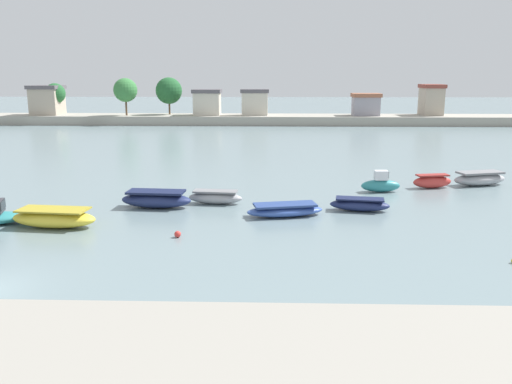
{
  "coord_description": "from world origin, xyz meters",
  "views": [
    {
      "loc": [
        13.1,
        -21.95,
        9.64
      ],
      "look_at": [
        11.93,
        15.79,
        1.16
      ],
      "focal_mm": 37.25,
      "sensor_mm": 36.0,
      "label": 1
    }
  ],
  "objects_px": {
    "moored_boat_9": "(480,179)",
    "mooring_buoy_0": "(178,234)",
    "moored_boat_6": "(360,205)",
    "moored_boat_3": "(156,199)",
    "moored_boat_7": "(381,184)",
    "moored_boat_2": "(54,218)",
    "moored_boat_8": "(432,181)",
    "moored_boat_5": "(285,210)",
    "moored_boat_4": "(215,197)"
  },
  "relations": [
    {
      "from": "moored_boat_3",
      "to": "moored_boat_9",
      "type": "relative_size",
      "value": 1.02
    },
    {
      "from": "moored_boat_2",
      "to": "moored_boat_5",
      "type": "xyz_separation_m",
      "value": [
        14.85,
        3.11,
        -0.16
      ]
    },
    {
      "from": "moored_boat_3",
      "to": "moored_boat_7",
      "type": "bearing_deg",
      "value": 22.29
    },
    {
      "from": "moored_boat_4",
      "to": "moored_boat_7",
      "type": "bearing_deg",
      "value": 24.4
    },
    {
      "from": "moored_boat_7",
      "to": "moored_boat_3",
      "type": "bearing_deg",
      "value": -164.34
    },
    {
      "from": "moored_boat_3",
      "to": "moored_boat_9",
      "type": "height_order",
      "value": "moored_boat_3"
    },
    {
      "from": "moored_boat_4",
      "to": "mooring_buoy_0",
      "type": "distance_m",
      "value": 8.61
    },
    {
      "from": "moored_boat_3",
      "to": "moored_boat_5",
      "type": "distance_m",
      "value": 9.62
    },
    {
      "from": "moored_boat_2",
      "to": "moored_boat_8",
      "type": "relative_size",
      "value": 1.6
    },
    {
      "from": "moored_boat_6",
      "to": "mooring_buoy_0",
      "type": "height_order",
      "value": "moored_boat_6"
    },
    {
      "from": "moored_boat_4",
      "to": "mooring_buoy_0",
      "type": "bearing_deg",
      "value": -93.47
    },
    {
      "from": "moored_boat_2",
      "to": "moored_boat_7",
      "type": "height_order",
      "value": "moored_boat_7"
    },
    {
      "from": "moored_boat_9",
      "to": "mooring_buoy_0",
      "type": "bearing_deg",
      "value": -161.26
    },
    {
      "from": "moored_boat_3",
      "to": "moored_boat_4",
      "type": "distance_m",
      "value": 4.4
    },
    {
      "from": "moored_boat_8",
      "to": "moored_boat_6",
      "type": "bearing_deg",
      "value": -143.48
    },
    {
      "from": "moored_boat_4",
      "to": "moored_boat_6",
      "type": "xyz_separation_m",
      "value": [
        10.55,
        -1.79,
        -0.04
      ]
    },
    {
      "from": "moored_boat_9",
      "to": "moored_boat_3",
      "type": "bearing_deg",
      "value": -176.89
    },
    {
      "from": "mooring_buoy_0",
      "to": "moored_boat_8",
      "type": "bearing_deg",
      "value": 37.11
    },
    {
      "from": "moored_boat_7",
      "to": "moored_boat_2",
      "type": "bearing_deg",
      "value": -156.97
    },
    {
      "from": "moored_boat_2",
      "to": "moored_boat_9",
      "type": "height_order",
      "value": "moored_boat_9"
    },
    {
      "from": "moored_boat_5",
      "to": "moored_boat_9",
      "type": "xyz_separation_m",
      "value": [
        17.34,
        10.88,
        0.17
      ]
    },
    {
      "from": "moored_boat_2",
      "to": "moored_boat_4",
      "type": "distance_m",
      "value": 11.66
    },
    {
      "from": "moored_boat_2",
      "to": "moored_boat_3",
      "type": "bearing_deg",
      "value": 49.25
    },
    {
      "from": "moored_boat_6",
      "to": "moored_boat_8",
      "type": "xyz_separation_m",
      "value": [
        7.44,
        7.96,
        0.12
      ]
    },
    {
      "from": "mooring_buoy_0",
      "to": "moored_boat_9",
      "type": "bearing_deg",
      "value": 33.76
    },
    {
      "from": "moored_boat_8",
      "to": "moored_boat_9",
      "type": "distance_m",
      "value": 4.7
    },
    {
      "from": "moored_boat_3",
      "to": "moored_boat_9",
      "type": "xyz_separation_m",
      "value": [
        26.72,
        8.75,
        -0.02
      ]
    },
    {
      "from": "moored_boat_4",
      "to": "moored_boat_8",
      "type": "bearing_deg",
      "value": 24.65
    },
    {
      "from": "moored_boat_6",
      "to": "mooring_buoy_0",
      "type": "xyz_separation_m",
      "value": [
        -11.93,
        -6.7,
        -0.25
      ]
    },
    {
      "from": "moored_boat_7",
      "to": "moored_boat_8",
      "type": "xyz_separation_m",
      "value": [
        4.73,
        1.68,
        -0.07
      ]
    },
    {
      "from": "moored_boat_3",
      "to": "moored_boat_6",
      "type": "height_order",
      "value": "moored_boat_3"
    },
    {
      "from": "moored_boat_9",
      "to": "moored_boat_4",
      "type": "bearing_deg",
      "value": -176.65
    },
    {
      "from": "moored_boat_4",
      "to": "moored_boat_3",
      "type": "bearing_deg",
      "value": -157.4
    },
    {
      "from": "moored_boat_2",
      "to": "moored_boat_8",
      "type": "bearing_deg",
      "value": 30.09
    },
    {
      "from": "moored_boat_4",
      "to": "moored_boat_9",
      "type": "distance_m",
      "value": 23.72
    },
    {
      "from": "moored_boat_8",
      "to": "moored_boat_5",
      "type": "bearing_deg",
      "value": -153.64
    },
    {
      "from": "moored_boat_5",
      "to": "mooring_buoy_0",
      "type": "xyz_separation_m",
      "value": [
        -6.55,
        -5.09,
        -0.22
      ]
    },
    {
      "from": "moored_boat_2",
      "to": "moored_boat_7",
      "type": "distance_m",
      "value": 25.44
    },
    {
      "from": "moored_boat_8",
      "to": "mooring_buoy_0",
      "type": "distance_m",
      "value": 24.3
    },
    {
      "from": "moored_boat_6",
      "to": "moored_boat_9",
      "type": "distance_m",
      "value": 15.13
    },
    {
      "from": "moored_boat_3",
      "to": "moored_boat_9",
      "type": "bearing_deg",
      "value": 22.18
    },
    {
      "from": "moored_boat_4",
      "to": "moored_boat_5",
      "type": "relative_size",
      "value": 0.75
    },
    {
      "from": "moored_boat_2",
      "to": "moored_boat_4",
      "type": "height_order",
      "value": "moored_boat_2"
    },
    {
      "from": "moored_boat_3",
      "to": "moored_boat_4",
      "type": "xyz_separation_m",
      "value": [
        4.21,
        1.28,
        -0.11
      ]
    },
    {
      "from": "moored_boat_3",
      "to": "moored_boat_6",
      "type": "xyz_separation_m",
      "value": [
        14.76,
        -0.51,
        -0.15
      ]
    },
    {
      "from": "moored_boat_2",
      "to": "mooring_buoy_0",
      "type": "bearing_deg",
      "value": -7.95
    },
    {
      "from": "moored_boat_9",
      "to": "mooring_buoy_0",
      "type": "height_order",
      "value": "moored_boat_9"
    },
    {
      "from": "moored_boat_2",
      "to": "moored_boat_7",
      "type": "relative_size",
      "value": 1.74
    },
    {
      "from": "moored_boat_7",
      "to": "moored_boat_9",
      "type": "distance_m",
      "value": 9.71
    },
    {
      "from": "moored_boat_6",
      "to": "mooring_buoy_0",
      "type": "bearing_deg",
      "value": -141.79
    }
  ]
}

